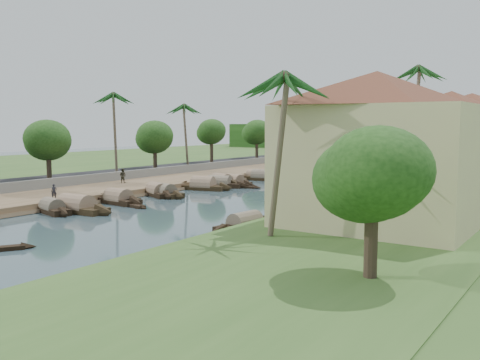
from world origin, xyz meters
The scene contains 43 objects.
ground centered at (0.00, 0.00, 0.00)m, with size 220.00×220.00×0.00m, color #364A51.
left_bank centered at (-16.00, 20.00, 0.40)m, with size 10.00×180.00×0.80m, color brown.
right_bank centered at (19.00, 20.00, 0.60)m, with size 16.00×180.00×1.20m, color #345522.
road centered at (-24.50, 20.00, 0.70)m, with size 8.00×180.00×1.40m, color black.
retaining_wall centered at (-20.20, 20.00, 1.35)m, with size 0.40×180.00×1.10m, color slate.
far_left_fill centered at (-51.00, 20.00, 0.68)m, with size 45.00×220.00×1.35m, color #345522.
treeline centered at (0.00, 100.00, 4.00)m, with size 120.00×14.00×8.00m.
bridge centered at (0.00, 72.00, 1.72)m, with size 28.00×4.00×2.40m.
building_near centered at (18.99, -2.00, 6.38)m, with size 14.85×14.85×10.20m.
building_mid centered at (19.99, 14.00, 6.13)m, with size 14.11×14.11×9.70m.
building_far centered at (18.99, 28.00, 6.38)m, with size 15.59×15.59×10.20m.
sampan_2 centered at (-8.23, -4.27, 0.42)m, with size 9.43×2.31×2.44m.
sampan_3 centered at (-9.47, -5.95, 0.41)m, with size 7.06×3.12×1.91m.
sampan_4 centered at (-9.50, 1.91, 0.41)m, with size 7.10×1.80×2.05m.
sampan_5 centered at (-8.72, 1.41, 0.42)m, with size 7.18×2.40×2.25m.
sampan_6 centered at (-8.56, 7.94, 0.41)m, with size 7.26×3.03×2.13m.
sampan_7 centered at (-9.69, 7.99, 0.41)m, with size 8.00×4.78×2.15m.
sampan_8 centered at (-8.91, 15.33, 0.42)m, with size 8.16×3.79×2.43m.
sampan_9 centered at (-8.88, 18.68, 0.41)m, with size 8.54×3.53×2.13m.
sampan_10 centered at (-9.94, 20.49, 0.42)m, with size 8.31×4.11×2.25m.
sampan_11 centered at (-8.52, 21.32, 0.41)m, with size 7.37×2.80×2.09m.
sampan_12 centered at (-8.60, 28.86, 0.42)m, with size 9.57×3.78×2.24m.
sampan_13 centered at (-10.16, 29.20, 0.41)m, with size 7.14×3.18×1.96m.
sampan_14 centered at (9.12, -2.50, 0.41)m, with size 2.27×7.86×1.92m.
sampan_15 centered at (10.02, 9.17, 0.42)m, with size 4.72×8.62×2.28m.
sampan_16 centered at (9.55, 25.42, 0.42)m, with size 2.80×9.46×2.26m.
canoe_1 centered at (-6.19, 0.73, 0.10)m, with size 4.79×1.53×0.76m.
canoe_2 centered at (-6.45, 19.42, 0.10)m, with size 6.15×2.23×0.89m.
palm_0 centered at (15.00, -8.19, 10.56)m, with size 3.20×3.20×11.12m.
palm_1 centered at (16.00, 4.55, 10.34)m, with size 3.20×3.20×10.91m.
palm_2 centered at (15.00, 19.52, 13.29)m, with size 3.20×3.20×13.98m.
palm_3 centered at (16.00, 39.54, 10.97)m, with size 3.20×3.20×11.56m.
palm_5 centered at (-24.00, 15.26, 11.76)m, with size 3.20×3.20×12.18m.
palm_6 centered at (-22.00, 28.01, 10.60)m, with size 3.20×3.20×10.96m.
palm_7 centered at (14.00, 54.01, 11.25)m, with size 3.20×3.20×11.84m.
palm_8 centered at (-20.50, 60.36, 11.01)m, with size 3.20×3.20×11.40m.
tree_2 centered at (-24.00, 4.47, 5.98)m, with size 5.47×5.47×6.89m.
tree_3 centered at (-24.00, 23.00, 5.97)m, with size 5.46×5.46×6.88m.
tree_4 centered at (-24.00, 36.96, 6.57)m, with size 4.73×4.73×7.20m.
tree_5 centered at (-24.00, 51.36, 6.32)m, with size 5.31×5.31×7.18m.
tree_7 centered at (23.00, -13.27, 5.68)m, with size 4.73×4.73×6.50m.
person_near centered at (-12.21, -3.66, 1.53)m, with size 0.53×0.35×1.46m, color #222128.
person_far centered at (-17.21, 10.01, 1.69)m, with size 0.86×0.67×1.77m, color #363425.
Camera 1 is at (31.26, -35.77, 8.01)m, focal length 40.00 mm.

